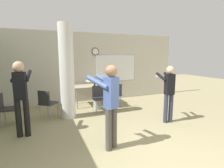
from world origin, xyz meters
TOP-DOWN VIEW (x-y plane):
  - wall_back at (0.02, 5.06)m, footprint 8.00×0.15m
  - support_pillar at (-1.14, 3.24)m, footprint 0.42×0.42m
  - folding_table at (-0.04, 4.39)m, footprint 1.47×0.79m
  - bottle_on_table at (-0.00, 4.25)m, footprint 0.07×0.07m
  - waste_bin at (-0.06, 3.76)m, footprint 0.28×0.28m
  - chair_table_front at (-0.07, 3.48)m, footprint 0.44×0.44m
  - chair_by_left_wall at (-2.75, 3.25)m, footprint 0.47×0.47m
  - chair_table_right at (0.61, 3.70)m, footprint 0.44×0.44m
  - chair_near_pillar at (-1.73, 3.39)m, footprint 0.62×0.62m
  - person_playing_front at (-0.61, 1.07)m, footprint 0.58×0.68m
  - person_watching_back at (-2.29, 2.35)m, footprint 0.43×0.66m
  - person_playing_side at (1.43, 1.81)m, footprint 0.40×0.64m

SIDE VIEW (x-z plane):
  - waste_bin at x=-0.06m, z-range 0.00..0.34m
  - chair_table_front at x=-0.07m, z-range 0.08..0.95m
  - chair_by_left_wall at x=-2.75m, z-range 0.08..0.95m
  - chair_table_right at x=0.61m, z-range 0.08..0.95m
  - chair_near_pillar at x=-1.73m, z-range 0.08..0.95m
  - folding_table at x=-0.04m, z-range 0.32..1.07m
  - bottle_on_table at x=0.00m, z-range 0.72..1.00m
  - person_playing_side at x=1.43m, z-range 0.14..1.74m
  - person_playing_front at x=-0.61m, z-range 0.15..1.84m
  - person_watching_back at x=-2.29m, z-range 0.15..1.90m
  - wall_back at x=0.02m, z-range 0.00..2.80m
  - support_pillar at x=-1.14m, z-range 0.00..2.80m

